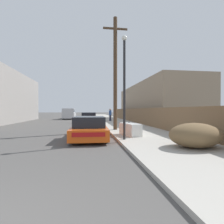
% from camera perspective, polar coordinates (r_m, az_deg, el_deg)
% --- Properties ---
extents(sidewalk_curb, '(4.20, 63.00, 0.12)m').
position_cam_1_polar(sidewalk_curb, '(25.45, 0.02, -2.71)').
color(sidewalk_curb, '#ADA89E').
rests_on(sidewalk_curb, ground).
extents(discarded_fridge, '(1.01, 1.75, 0.71)m').
position_cam_1_polar(discarded_fridge, '(10.08, 5.93, -5.63)').
color(discarded_fridge, white).
rests_on(discarded_fridge, sidewalk_curb).
extents(parked_sports_car_red, '(1.95, 4.36, 1.22)m').
position_cam_1_polar(parked_sports_car_red, '(9.60, -7.39, -5.36)').
color(parked_sports_car_red, '#E05114').
rests_on(parked_sports_car_red, ground).
extents(car_parked_mid, '(2.19, 4.22, 1.26)m').
position_cam_1_polar(car_parked_mid, '(21.80, -7.45, -1.87)').
color(car_parked_mid, '#5B1E19').
rests_on(car_parked_mid, ground).
extents(pickup_truck, '(1.93, 5.71, 1.79)m').
position_cam_1_polar(pickup_truck, '(30.70, -13.80, -0.59)').
color(pickup_truck, silver).
rests_on(pickup_truck, ground).
extents(utility_pole, '(1.80, 0.28, 8.23)m').
position_cam_1_polar(utility_pole, '(13.15, 1.08, 12.95)').
color(utility_pole, '#4C3826').
rests_on(utility_pole, sidewalk_curb).
extents(street_lamp, '(0.26, 0.26, 5.09)m').
position_cam_1_polar(street_lamp, '(8.69, 4.04, 10.47)').
color(street_lamp, '#232326').
rests_on(street_lamp, sidewalk_curb).
extents(brush_pile, '(2.01, 1.64, 0.95)m').
position_cam_1_polar(brush_pile, '(7.51, 25.47, -6.85)').
color(brush_pile, brown).
rests_on(brush_pile, sidewalk_curb).
extents(wooden_fence, '(0.08, 30.63, 1.62)m').
position_cam_1_polar(wooden_fence, '(19.52, 8.39, -1.19)').
color(wooden_fence, brown).
rests_on(wooden_fence, sidewalk_curb).
extents(building_right_house, '(6.00, 20.03, 5.32)m').
position_cam_1_polar(building_right_house, '(27.41, 13.33, 2.95)').
color(building_right_house, gray).
rests_on(building_right_house, ground).
extents(pedestrian, '(0.34, 0.34, 1.61)m').
position_cam_1_polar(pedestrian, '(23.03, -0.59, -0.88)').
color(pedestrian, '#282D42').
rests_on(pedestrian, sidewalk_curb).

